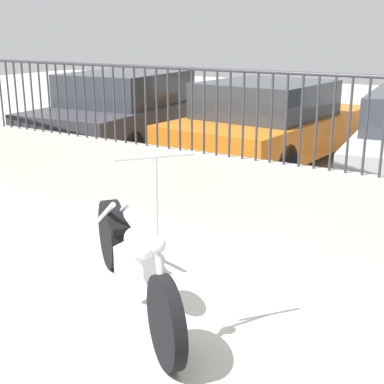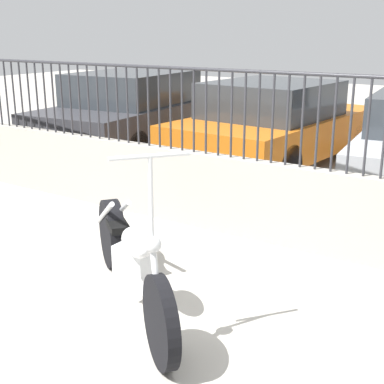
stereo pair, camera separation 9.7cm
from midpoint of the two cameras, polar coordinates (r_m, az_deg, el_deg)
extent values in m
plane|color=#ADA89E|center=(4.00, -9.66, -15.30)|extent=(40.00, 40.00, 0.00)
cube|color=#9E998E|center=(5.63, 6.15, -0.80)|extent=(10.97, 0.18, 0.84)
cylinder|color=#2D2D33|center=(7.90, -20.06, 9.86)|extent=(0.02, 0.02, 0.91)
cylinder|color=#2D2D33|center=(7.78, -19.34, 9.83)|extent=(0.02, 0.02, 0.91)
cylinder|color=#2D2D33|center=(7.66, -18.60, 9.81)|extent=(0.02, 0.02, 0.91)
cylinder|color=#2D2D33|center=(7.54, -17.84, 9.78)|extent=(0.02, 0.02, 0.91)
cylinder|color=#2D2D33|center=(7.42, -17.05, 9.75)|extent=(0.02, 0.02, 0.91)
cylinder|color=#2D2D33|center=(7.31, -16.24, 9.72)|extent=(0.02, 0.02, 0.91)
cylinder|color=#2D2D33|center=(7.19, -15.40, 9.68)|extent=(0.02, 0.02, 0.91)
cylinder|color=#2D2D33|center=(7.08, -14.54, 9.64)|extent=(0.02, 0.02, 0.91)
cylinder|color=#2D2D33|center=(6.97, -13.64, 9.59)|extent=(0.02, 0.02, 0.91)
cylinder|color=#2D2D33|center=(6.86, -12.72, 9.55)|extent=(0.02, 0.02, 0.91)
cylinder|color=#2D2D33|center=(6.76, -11.77, 9.49)|extent=(0.02, 0.02, 0.91)
cylinder|color=#2D2D33|center=(6.65, -10.80, 9.44)|extent=(0.02, 0.02, 0.91)
cylinder|color=#2D2D33|center=(6.55, -9.79, 9.38)|extent=(0.02, 0.02, 0.91)
cylinder|color=#2D2D33|center=(6.45, -8.74, 9.31)|extent=(0.02, 0.02, 0.91)
cylinder|color=#2D2D33|center=(6.35, -7.67, 9.24)|extent=(0.02, 0.02, 0.91)
cylinder|color=#2D2D33|center=(6.25, -6.56, 9.17)|extent=(0.02, 0.02, 0.91)
cylinder|color=#2D2D33|center=(6.16, -5.42, 9.08)|extent=(0.02, 0.02, 0.91)
cylinder|color=#2D2D33|center=(6.06, -4.25, 8.99)|extent=(0.02, 0.02, 0.91)
cylinder|color=#2D2D33|center=(5.97, -3.04, 8.90)|extent=(0.02, 0.02, 0.91)
cylinder|color=#2D2D33|center=(5.89, -1.79, 8.80)|extent=(0.02, 0.02, 0.91)
cylinder|color=#2D2D33|center=(5.80, -0.51, 8.69)|extent=(0.02, 0.02, 0.91)
cylinder|color=#2D2D33|center=(5.72, 0.81, 8.57)|extent=(0.02, 0.02, 0.91)
cylinder|color=#2D2D33|center=(5.65, 2.16, 8.45)|extent=(0.02, 0.02, 0.91)
cylinder|color=#2D2D33|center=(5.57, 3.55, 8.31)|extent=(0.02, 0.02, 0.91)
cylinder|color=#2D2D33|center=(5.50, 4.98, 8.17)|extent=(0.02, 0.02, 0.91)
cylinder|color=#2D2D33|center=(5.43, 6.44, 8.02)|extent=(0.02, 0.02, 0.91)
cylinder|color=#2D2D33|center=(5.37, 7.94, 7.86)|extent=(0.02, 0.02, 0.91)
cylinder|color=#2D2D33|center=(5.31, 9.47, 7.69)|extent=(0.02, 0.02, 0.91)
cylinder|color=#2D2D33|center=(5.25, 11.03, 7.52)|extent=(0.02, 0.02, 0.91)
cylinder|color=#2D2D33|center=(5.20, 12.63, 7.33)|extent=(0.02, 0.02, 0.91)
cylinder|color=#2D2D33|center=(5.15, 14.25, 7.13)|extent=(0.02, 0.02, 0.91)
cylinder|color=#2D2D33|center=(5.10, 15.91, 6.93)|extent=(0.02, 0.02, 0.91)
cylinder|color=#2D2D33|center=(5.06, 17.58, 6.71)|extent=(0.02, 0.02, 0.91)
cylinder|color=#2D2D33|center=(5.03, 19.29, 6.48)|extent=(0.02, 0.02, 0.91)
cylinder|color=#2D2D33|center=(5.38, 6.60, 12.63)|extent=(10.97, 0.04, 0.04)
cylinder|color=black|center=(3.55, -3.60, -13.71)|extent=(0.55, 0.45, 0.63)
cylinder|color=black|center=(5.01, -9.06, -4.46)|extent=(0.59, 0.50, 0.64)
cylinder|color=silver|center=(4.26, -6.83, -8.30)|extent=(1.24, 0.98, 0.06)
cube|color=silver|center=(4.18, -6.71, -7.33)|extent=(0.28, 0.18, 0.24)
ellipsoid|color=silver|center=(3.99, -6.40, -5.38)|extent=(0.49, 0.44, 0.18)
cube|color=black|center=(4.67, -8.43, -3.66)|extent=(0.32, 0.30, 0.06)
cylinder|color=silver|center=(3.51, -4.10, -9.47)|extent=(0.20, 0.17, 0.51)
sphere|color=silver|center=(3.46, -4.46, -5.64)|extent=(0.11, 0.11, 0.11)
cylinder|color=silver|center=(3.39, -4.71, -0.78)|extent=(0.03, 0.03, 0.56)
cylinder|color=silver|center=(3.31, -4.83, 3.82)|extent=(0.34, 0.43, 0.03)
cylinder|color=silver|center=(4.88, -9.86, -2.34)|extent=(0.68, 0.54, 0.47)
cylinder|color=silver|center=(4.90, -8.26, -2.17)|extent=(0.68, 0.54, 0.47)
cylinder|color=black|center=(11.54, -6.11, 7.79)|extent=(0.16, 0.65, 0.64)
cylinder|color=black|center=(10.71, 1.48, 7.18)|extent=(0.16, 0.65, 0.64)
cylinder|color=black|center=(9.41, -15.35, 5.23)|extent=(0.16, 0.65, 0.64)
cylinder|color=black|center=(8.38, -6.80, 4.34)|extent=(0.16, 0.65, 0.64)
cube|color=#38383D|center=(9.91, -6.45, 7.70)|extent=(2.14, 4.56, 0.64)
cube|color=#2D3338|center=(9.65, -7.30, 10.97)|extent=(1.78, 2.25, 0.54)
cylinder|color=black|center=(10.44, 7.07, 6.80)|extent=(0.16, 0.65, 0.64)
cylinder|color=black|center=(9.71, 16.28, 5.50)|extent=(0.16, 0.65, 0.64)
cylinder|color=black|center=(8.39, -1.45, 4.47)|extent=(0.16, 0.65, 0.64)
cylinder|color=black|center=(7.45, 9.44, 2.67)|extent=(0.16, 0.65, 0.64)
cube|color=orange|center=(8.90, 8.11, 6.37)|extent=(2.19, 4.17, 0.57)
cube|color=#2D3338|center=(8.64, 7.61, 9.81)|extent=(1.84, 2.06, 0.54)
cylinder|color=black|center=(9.55, 19.00, 5.09)|extent=(0.18, 0.65, 0.64)
cylinder|color=black|center=(6.80, 16.04, 0.86)|extent=(0.18, 0.65, 0.64)
camera|label=1|loc=(0.05, -90.57, -0.17)|focal=50.00mm
camera|label=2|loc=(0.05, 89.43, 0.17)|focal=50.00mm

